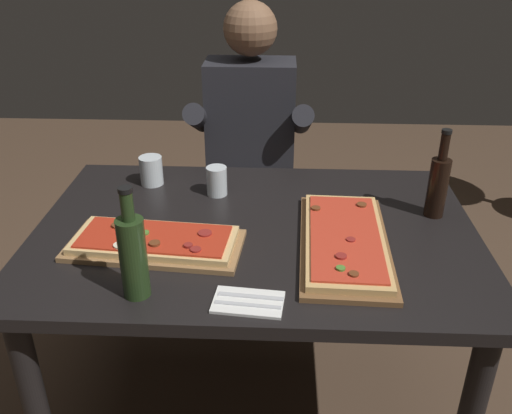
# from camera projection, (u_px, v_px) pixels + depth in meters

# --- Properties ---
(ground_plane) EXTENTS (6.40, 6.40, 0.00)m
(ground_plane) POSITION_uv_depth(u_px,v_px,m) (255.00, 397.00, 2.10)
(ground_plane) COLOR #4C3828
(dining_table) EXTENTS (1.40, 0.96, 0.74)m
(dining_table) POSITION_uv_depth(u_px,v_px,m) (255.00, 254.00, 1.80)
(dining_table) COLOR black
(dining_table) RESTS_ON ground_plane
(pizza_rectangular_front) EXTENTS (0.53, 0.28, 0.05)m
(pizza_rectangular_front) POSITION_uv_depth(u_px,v_px,m) (155.00, 242.00, 1.64)
(pizza_rectangular_front) COLOR olive
(pizza_rectangular_front) RESTS_ON dining_table
(pizza_rectangular_left) EXTENTS (0.28, 0.59, 0.05)m
(pizza_rectangular_left) POSITION_uv_depth(u_px,v_px,m) (345.00, 241.00, 1.65)
(pizza_rectangular_left) COLOR brown
(pizza_rectangular_left) RESTS_ON dining_table
(wine_bottle_dark) EXTENTS (0.07, 0.07, 0.31)m
(wine_bottle_dark) POSITION_uv_depth(u_px,v_px,m) (133.00, 254.00, 1.39)
(wine_bottle_dark) COLOR #233819
(wine_bottle_dark) RESTS_ON dining_table
(oil_bottle_amber) EXTENTS (0.06, 0.06, 0.30)m
(oil_bottle_amber) POSITION_uv_depth(u_px,v_px,m) (438.00, 184.00, 1.78)
(oil_bottle_amber) COLOR black
(oil_bottle_amber) RESTS_ON dining_table
(tumbler_near_camera) EXTENTS (0.08, 0.08, 0.11)m
(tumbler_near_camera) POSITION_uv_depth(u_px,v_px,m) (151.00, 171.00, 2.02)
(tumbler_near_camera) COLOR silver
(tumbler_near_camera) RESTS_ON dining_table
(tumbler_far_side) EXTENTS (0.07, 0.07, 0.10)m
(tumbler_far_side) POSITION_uv_depth(u_px,v_px,m) (217.00, 183.00, 1.95)
(tumbler_far_side) COLOR silver
(tumbler_far_side) RESTS_ON dining_table
(napkin_cutlery_set) EXTENTS (0.19, 0.13, 0.01)m
(napkin_cutlery_set) POSITION_uv_depth(u_px,v_px,m) (250.00, 302.00, 1.41)
(napkin_cutlery_set) COLOR white
(napkin_cutlery_set) RESTS_ON dining_table
(diner_chair) EXTENTS (0.44, 0.44, 0.87)m
(diner_chair) POSITION_uv_depth(u_px,v_px,m) (252.00, 185.00, 2.63)
(diner_chair) COLOR black
(diner_chair) RESTS_ON ground_plane
(seated_diner) EXTENTS (0.53, 0.41, 1.33)m
(seated_diner) POSITION_uv_depth(u_px,v_px,m) (250.00, 144.00, 2.41)
(seated_diner) COLOR #23232D
(seated_diner) RESTS_ON ground_plane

